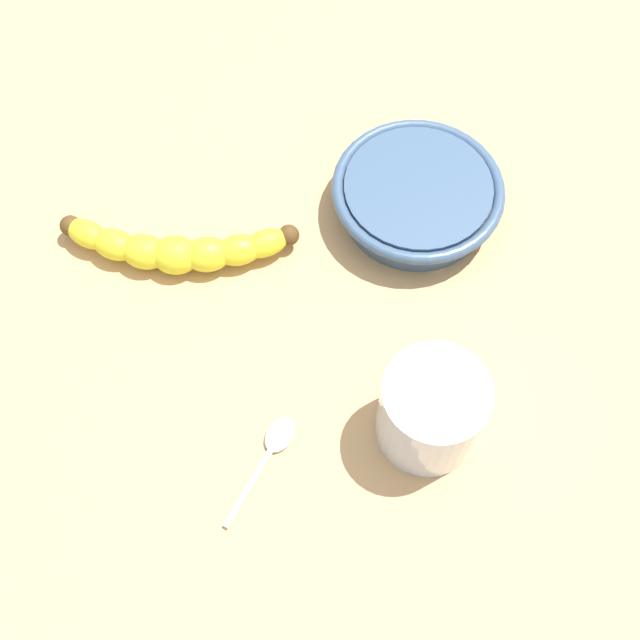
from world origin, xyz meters
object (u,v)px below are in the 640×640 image
object	(u,v)px
smoothie_glass	(431,411)
ceramic_bowl	(417,196)
teaspoon	(276,441)
banana	(177,248)

from	to	relation	value
smoothie_glass	ceramic_bowl	xyz separation A→B (cm)	(21.12, -10.76, -1.78)
smoothie_glass	teaspoon	bearing A→B (deg)	69.19
smoothie_glass	teaspoon	xyz separation A→B (cm)	(4.80, 12.64, -3.93)
banana	ceramic_bowl	distance (cm)	24.52
ceramic_bowl	teaspoon	size ratio (longest dim) A/B	1.73
banana	teaspoon	world-z (taller)	banana
banana	smoothie_glass	world-z (taller)	smoothie_glass
banana	ceramic_bowl	size ratio (longest dim) A/B	1.23
ceramic_bowl	teaspoon	world-z (taller)	ceramic_bowl
smoothie_glass	teaspoon	world-z (taller)	smoothie_glass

